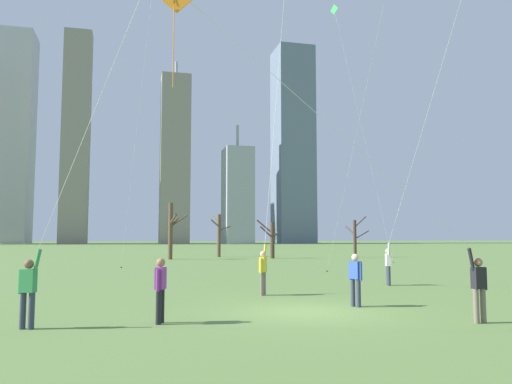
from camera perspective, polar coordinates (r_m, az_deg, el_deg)
name	(u,v)px	position (r m, az deg, el deg)	size (l,w,h in m)	color
ground_plane	(306,312)	(14.89, 5.70, -13.39)	(400.00, 400.00, 0.00)	#5B7A3D
kite_flyer_foreground_right_white	(268,209)	(19.70, 1.34, -1.90)	(4.07, 8.10, 19.98)	#726656
kite_flyer_foreground_left_teal	(104,100)	(11.64, -16.94, 9.94)	(6.74, 6.77, 16.90)	#33384C
kite_flyer_far_back_orange	(420,228)	(13.05, 18.16, -3.93)	(8.60, 0.48, 8.55)	#726656
kite_flyer_midfield_right_blue	(409,192)	(21.47, 17.02, -0.04)	(0.60, 12.44, 19.67)	#33384C
bystander_far_off_by_trees	(355,277)	(16.00, 11.25, -9.48)	(0.33, 0.47, 1.62)	#33384C
bystander_watching_nearby	(160,287)	(12.95, -10.82, -10.56)	(0.31, 0.48, 1.62)	black
distant_kite_high_overhead_green	(338,28)	(50.48, 9.36, 17.91)	(2.66, 6.30, 24.40)	green
bare_tree_leftmost	(272,239)	(49.22, 1.81, -5.34)	(2.47, 1.30, 3.79)	#4C3828
bare_tree_center	(171,229)	(47.72, -9.63, -4.23)	(1.85, 2.01, 5.29)	brown
bare_tree_rightmost	(219,234)	(52.74, -4.25, -4.82)	(2.17, 1.56, 4.45)	brown
bare_tree_far_right_edge	(355,237)	(52.52, 11.21, -5.01)	(2.00, 2.14, 4.26)	#423326
skyline_slender_spire	(237,196)	(142.09, -2.13, -0.43)	(7.84, 10.37, 33.91)	#9EA3AD
skyline_short_annex	(76,136)	(149.12, -19.81, 6.01)	(7.41, 5.36, 59.97)	gray
skyline_squat_block	(293,145)	(153.48, 4.21, 5.35)	(10.95, 11.82, 59.60)	slate
skyline_mid_tower_right	(13,137)	(166.79, -25.95, 5.67)	(10.96, 11.82, 63.41)	#B2B2B7
skyline_wide_slab	(175,158)	(142.41, -9.20, 3.79)	(8.16, 5.79, 51.70)	gray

